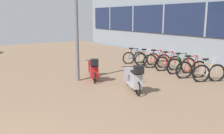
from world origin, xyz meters
TOP-DOWN VIEW (x-y plane):
  - bicycle_rack_00 at (8.66, 2.34)m, footprint 1.28×0.65m
  - bicycle_rack_01 at (8.58, 3.11)m, footprint 1.36×0.60m
  - bicycle_rack_02 at (8.83, 3.88)m, footprint 1.41×0.55m
  - bicycle_rack_03 at (8.83, 4.65)m, footprint 1.34×0.56m
  - bicycle_rack_04 at (8.82, 5.42)m, footprint 1.25×0.74m
  - bicycle_rack_05 at (8.85, 6.19)m, footprint 1.18×0.69m
  - bicycle_rack_06 at (8.60, 6.97)m, footprint 1.22×0.54m
  - scooter_near at (5.00, 4.96)m, footprint 0.95×1.60m
  - scooter_mid at (5.40, 2.86)m, footprint 0.88×1.61m

SIDE VIEW (x-z plane):
  - bicycle_rack_06 at x=8.60m, z-range -0.14..0.79m
  - bicycle_rack_05 at x=8.85m, z-range -0.14..0.80m
  - bicycle_rack_04 at x=8.82m, z-range -0.15..0.84m
  - bicycle_rack_03 at x=8.83m, z-range -0.15..0.85m
  - bicycle_rack_00 at x=8.66m, z-range -0.15..0.85m
  - bicycle_rack_02 at x=8.83m, z-range -0.15..0.87m
  - bicycle_rack_01 at x=8.58m, z-range -0.16..0.88m
  - scooter_near at x=5.00m, z-range -0.05..0.90m
  - scooter_mid at x=5.40m, z-range -0.05..0.95m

